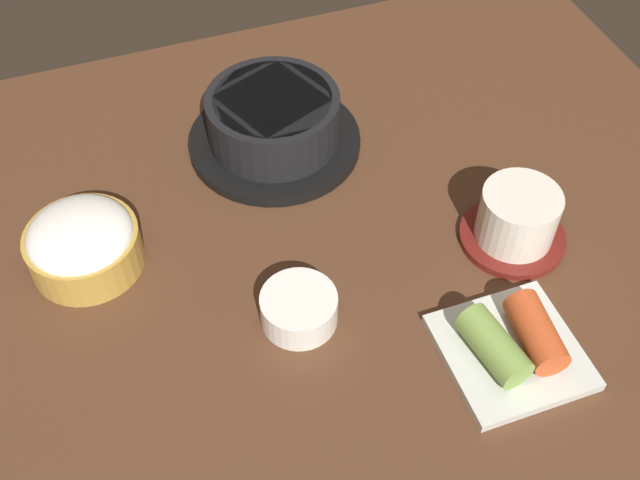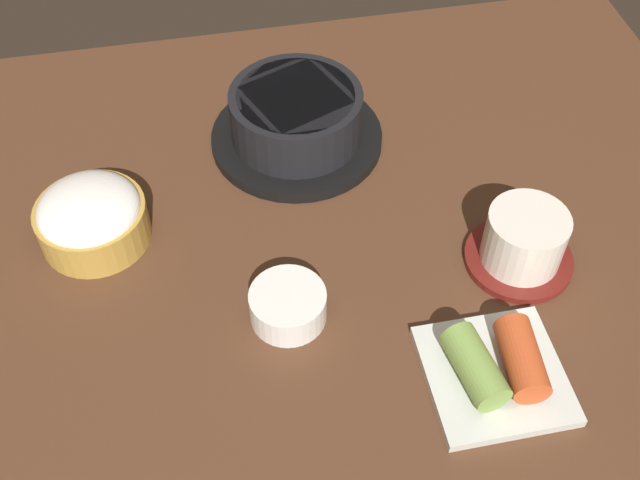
{
  "view_description": "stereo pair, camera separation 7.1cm",
  "coord_description": "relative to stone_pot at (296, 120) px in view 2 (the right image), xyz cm",
  "views": [
    {
      "loc": [
        -14.41,
        -47.93,
        62.6
      ],
      "look_at": [
        2.0,
        -2.0,
        5.0
      ],
      "focal_mm": 43.78,
      "sensor_mm": 36.0,
      "label": 1
    },
    {
      "loc": [
        -7.52,
        -49.84,
        62.6
      ],
      "look_at": [
        2.0,
        -2.0,
        5.0
      ],
      "focal_mm": 43.78,
      "sensor_mm": 36.0,
      "label": 2
    }
  ],
  "objects": [
    {
      "name": "tea_cup_with_saucer",
      "position": [
        18.47,
        -21.5,
        -0.23
      ],
      "size": [
        10.71,
        10.71,
        6.42
      ],
      "color": "maroon",
      "rests_on": "dining_table"
    },
    {
      "name": "stone_pot",
      "position": [
        0.0,
        0.0,
        0.0
      ],
      "size": [
        19.35,
        19.35,
        6.87
      ],
      "color": "black",
      "rests_on": "dining_table"
    },
    {
      "name": "kimchi_plate",
      "position": [
        11.65,
        -33.65,
        -1.67
      ],
      "size": [
        12.02,
        12.02,
        4.3
      ],
      "color": "silver",
      "rests_on": "dining_table"
    },
    {
      "name": "dining_table",
      "position": [
        -2.78,
        -15.41,
        -4.3
      ],
      "size": [
        100.0,
        76.0,
        2.0
      ],
      "primitive_type": "cube",
      "color": "#4C2D1C",
      "rests_on": "ground"
    },
    {
      "name": "rice_bowl",
      "position": [
        -22.52,
        -10.02,
        -0.28
      ],
      "size": [
        11.05,
        11.05,
        6.13
      ],
      "color": "#B78C38",
      "rests_on": "dining_table"
    },
    {
      "name": "banchan_cup_center",
      "position": [
        -5.02,
        -23.51,
        -1.54
      ],
      "size": [
        7.2,
        7.2,
        3.27
      ],
      "color": "white",
      "rests_on": "dining_table"
    }
  ]
}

